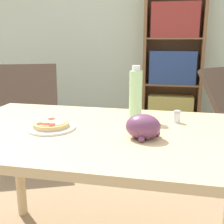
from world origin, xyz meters
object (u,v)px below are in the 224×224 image
bookshelf (173,66)px  salt_shaker (177,117)px  pizza_on_plate (51,126)px  grape_bunch (143,127)px  drink_bottle (136,94)px  lounge_chair_near (27,129)px

bookshelf → salt_shaker: bearing=-89.5°
pizza_on_plate → bookshelf: size_ratio=0.13×
grape_bunch → bookshelf: bearing=87.3°
salt_shaker → pizza_on_plate: bearing=-158.9°
grape_bunch → drink_bottle: drink_bottle is taller
bookshelf → drink_bottle: bearing=-94.8°
pizza_on_plate → grape_bunch: size_ratio=1.55×
bookshelf → pizza_on_plate: bearing=-102.1°
pizza_on_plate → salt_shaker: bearing=21.1°
drink_bottle → lounge_chair_near: drink_bottle is taller
salt_shaker → drink_bottle: bearing=169.3°
drink_bottle → lounge_chair_near: size_ratio=0.29×
drink_bottle → salt_shaker: (0.21, -0.04, -0.10)m
grape_bunch → drink_bottle: (-0.07, 0.30, 0.08)m
drink_bottle → bookshelf: bookshelf is taller
grape_bunch → drink_bottle: size_ratio=0.53×
drink_bottle → salt_shaker: drink_bottle is taller
lounge_chair_near → drink_bottle: bearing=-62.4°
bookshelf → lounge_chair_near: bearing=-137.6°
salt_shaker → lounge_chair_near: lounge_chair_near is taller
pizza_on_plate → grape_bunch: (0.42, -0.04, 0.03)m
drink_bottle → bookshelf: bearing=85.2°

